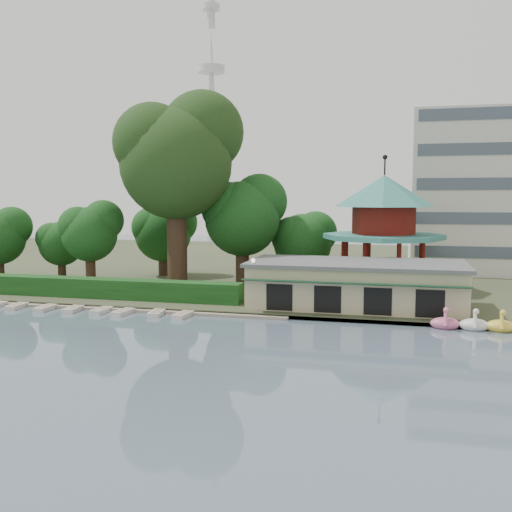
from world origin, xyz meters
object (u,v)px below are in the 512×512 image
(boathouse, at_px, (356,284))
(big_tree, at_px, (178,153))
(dock, at_px, (101,308))
(pavilion, at_px, (384,221))

(boathouse, relative_size, big_tree, 0.90)
(dock, bearing_deg, big_tree, 73.97)
(pavilion, distance_m, big_tree, 22.28)
(boathouse, bearing_deg, dock, -167.76)
(dock, relative_size, pavilion, 2.52)
(pavilion, xyz_separation_m, big_tree, (-20.84, -3.81, 6.89))
(dock, xyz_separation_m, big_tree, (3.16, 10.99, 14.25))
(dock, distance_m, big_tree, 18.27)
(boathouse, bearing_deg, big_tree, 161.75)
(dock, xyz_separation_m, pavilion, (24.00, 14.80, 7.36))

